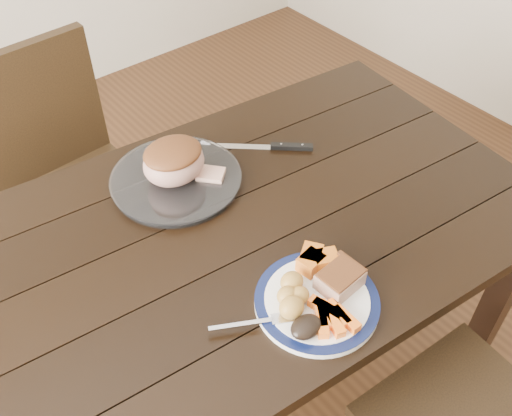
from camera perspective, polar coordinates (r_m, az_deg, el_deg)
ground at (r=2.01m, az=-2.23°, el=-17.14°), size 4.00×4.00×0.00m
dining_table at (r=1.46m, az=-2.93°, el=-4.94°), size 1.69×1.07×0.75m
chair_far at (r=2.01m, az=-18.31°, el=3.72°), size 0.44×0.45×0.93m
dinner_plate at (r=1.26m, az=6.09°, el=-9.31°), size 0.27×0.27×0.02m
plate_rim at (r=1.25m, az=6.12°, el=-9.08°), size 0.27×0.27×0.02m
serving_platter at (r=1.53m, az=-7.98°, el=2.73°), size 0.34×0.34×0.02m
pork_slice at (r=1.26m, az=8.37°, el=-7.13°), size 0.10×0.08×0.04m
roasted_potatoes at (r=1.22m, az=3.64°, el=-8.72°), size 0.10×0.10×0.05m
carrot_batons at (r=1.22m, az=7.45°, el=-10.62°), size 0.09×0.12×0.02m
pumpkin_wedges at (r=1.29m, az=6.00°, el=-5.19°), size 0.10×0.09×0.04m
dark_mushroom at (r=1.19m, az=5.03°, el=-11.76°), size 0.07×0.05×0.03m
fork at (r=1.21m, az=0.15°, el=-11.35°), size 0.16×0.10×0.00m
roast_joint at (r=1.49m, az=-8.22°, el=4.50°), size 0.17×0.14×0.11m
cut_slice at (r=1.51m, az=-4.54°, el=3.34°), size 0.09×0.09×0.02m
carving_knife at (r=1.63m, az=2.19°, el=6.16°), size 0.25×0.23×0.01m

